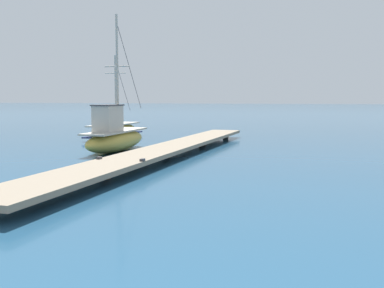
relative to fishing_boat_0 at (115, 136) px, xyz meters
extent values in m
cube|color=gray|center=(3.07, -1.15, -0.36)|extent=(1.88, 21.10, 0.16)
cylinder|color=#4C3D2D|center=(3.09, -6.42, -0.58)|extent=(0.36, 0.36, 0.29)
cylinder|color=#4C3D2D|center=(3.07, -1.15, -0.58)|extent=(0.36, 0.36, 0.29)
cylinder|color=#4C3D2D|center=(3.05, 4.13, -0.58)|extent=(0.36, 0.36, 0.29)
cylinder|color=#4C3D2D|center=(3.03, 9.40, -0.58)|extent=(0.36, 0.36, 0.29)
cube|color=#333338|center=(2.29, -5.37, -0.24)|extent=(0.12, 0.20, 0.08)
cube|color=#333338|center=(3.89, -5.36, -0.24)|extent=(0.12, 0.20, 0.08)
ellipsoid|color=gold|center=(-0.01, 0.13, -0.23)|extent=(1.64, 5.38, 0.99)
cube|color=#B2AD9E|center=(-0.01, 0.13, 0.22)|extent=(1.45, 4.84, 0.08)
cube|color=#B7B2A8|center=(0.03, -0.67, 0.85)|extent=(0.91, 1.54, 1.17)
cube|color=#3D3D42|center=(0.03, -0.67, 1.46)|extent=(0.99, 1.67, 0.06)
cylinder|color=#B2ADA3|center=(-0.02, 0.40, 2.97)|extent=(0.11, 0.11, 5.41)
cylinder|color=#B2ADA3|center=(-0.02, 0.40, 3.27)|extent=(1.28, 0.11, 0.06)
cylinder|color=#333338|center=(-0.08, 1.85, 3.24)|extent=(0.14, 2.81, 4.00)
ellipsoid|color=gold|center=(-3.31, 6.13, -0.27)|extent=(1.85, 5.64, 0.92)
cube|color=#B2AD9E|center=(-3.31, 6.13, 0.15)|extent=(1.63, 5.07, 0.08)
cube|color=#19234C|center=(-3.31, 6.13, -0.47)|extent=(1.86, 5.53, 0.08)
cube|color=#565B66|center=(-3.27, 5.29, 0.67)|extent=(0.79, 1.30, 0.96)
cube|color=#3D3D42|center=(-3.27, 5.29, 1.18)|extent=(0.85, 1.41, 0.06)
cylinder|color=#B2ADA3|center=(-3.33, 6.40, 2.31)|extent=(0.11, 0.11, 4.24)
cylinder|color=#B2ADA3|center=(-3.33, 6.40, 3.34)|extent=(1.40, 0.14, 0.06)
cylinder|color=#333338|center=(-3.39, 7.55, 2.52)|extent=(0.14, 2.20, 3.14)
camera|label=1|loc=(9.92, -18.42, 1.78)|focal=41.22mm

